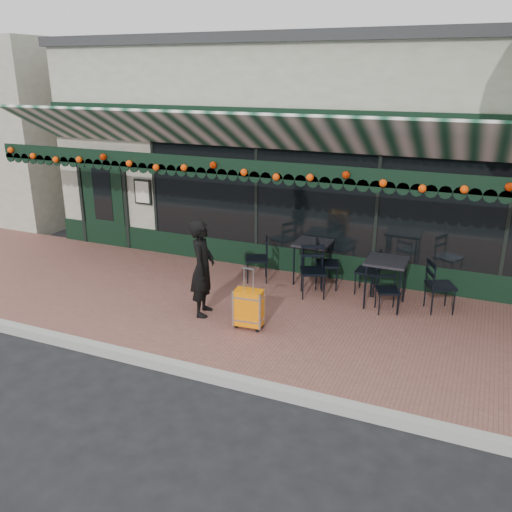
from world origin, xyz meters
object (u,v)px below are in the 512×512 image
at_px(chair_a_front, 387,291).
at_px(chair_b_left, 257,259).
at_px(suitcase, 249,308).
at_px(chair_b_right, 327,264).
at_px(cafe_table_b, 313,246).
at_px(woman, 203,268).
at_px(chair_a_left, 367,272).
at_px(chair_a_right, 441,286).
at_px(cafe_table_a, 387,265).
at_px(chair_b_front, 313,272).

relative_size(chair_a_front, chair_b_left, 0.87).
bearing_deg(chair_a_front, suitcase, -164.47).
bearing_deg(chair_b_right, chair_a_front, -133.58).
relative_size(cafe_table_b, chair_b_left, 0.93).
xyz_separation_m(suitcase, chair_b_left, (-0.70, 1.95, 0.10)).
relative_size(woman, chair_a_left, 1.96).
distance_m(suitcase, chair_a_right, 3.27).
bearing_deg(suitcase, chair_a_left, 52.19).
bearing_deg(chair_a_right, chair_b_left, 63.63).
bearing_deg(woman, cafe_table_a, -75.41).
relative_size(woman, chair_a_right, 1.81).
xyz_separation_m(chair_a_left, chair_b_front, (-0.87, -0.52, 0.05)).
relative_size(chair_a_left, chair_b_left, 0.95).
bearing_deg(cafe_table_a, chair_a_right, 9.37).
relative_size(cafe_table_a, chair_a_front, 1.10).
bearing_deg(woman, chair_a_right, -79.89).
xyz_separation_m(suitcase, chair_b_right, (0.63, 2.14, 0.12)).
bearing_deg(suitcase, cafe_table_b, 77.26).
xyz_separation_m(suitcase, cafe_table_b, (0.31, 2.28, 0.39)).
xyz_separation_m(chair_b_left, chair_b_right, (1.33, 0.19, 0.02)).
bearing_deg(cafe_table_b, chair_b_right, -22.83).
bearing_deg(chair_a_front, chair_b_right, 129.33).
relative_size(cafe_table_a, chair_b_right, 0.92).
bearing_deg(cafe_table_a, chair_a_left, 132.12).
xyz_separation_m(chair_a_front, chair_b_left, (-2.58, 0.47, 0.06)).
distance_m(cafe_table_b, chair_a_left, 1.13).
xyz_separation_m(chair_a_right, chair_b_right, (-2.05, 0.27, 0.01)).
bearing_deg(chair_b_right, chair_a_right, -113.22).
height_order(cafe_table_a, chair_b_front, chair_b_front).
bearing_deg(chair_b_right, chair_a_left, -103.84).
distance_m(chair_a_right, chair_b_right, 2.07).
bearing_deg(chair_a_front, chair_b_front, 150.46).
xyz_separation_m(cafe_table_b, chair_a_front, (1.57, -0.80, -0.35)).
relative_size(chair_a_right, chair_b_left, 1.03).
relative_size(woman, cafe_table_a, 1.93).
bearing_deg(chair_a_right, chair_b_front, 70.93).
distance_m(chair_a_left, chair_a_right, 1.33).
bearing_deg(chair_b_left, chair_b_front, 51.91).
xyz_separation_m(woman, chair_b_left, (0.21, 1.75, -0.37)).
relative_size(chair_b_left, chair_b_front, 0.95).
height_order(chair_b_left, chair_b_right, chair_b_right).
bearing_deg(suitcase, chair_a_right, 29.72).
distance_m(cafe_table_b, chair_b_front, 0.72).
relative_size(woman, chair_b_left, 1.86).
bearing_deg(chair_b_left, chair_a_right, 64.56).
height_order(cafe_table_b, chair_a_front, cafe_table_b).
xyz_separation_m(chair_a_right, chair_b_front, (-2.16, -0.22, 0.01)).
bearing_deg(cafe_table_b, cafe_table_a, -20.61).
bearing_deg(suitcase, chair_b_front, 67.23).
bearing_deg(cafe_table_b, chair_a_front, -26.93).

